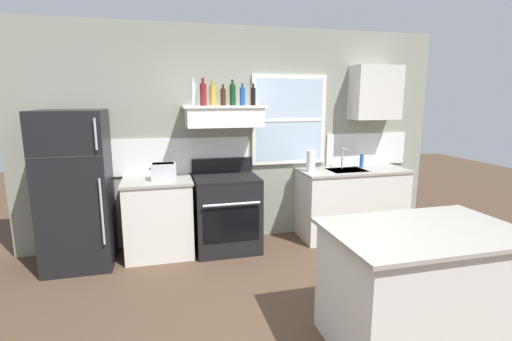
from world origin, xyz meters
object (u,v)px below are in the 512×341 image
bottle_red_label_wine (203,94)px  bottle_brown_stout (223,97)px  toaster (163,171)px  kitchen_island (420,287)px  paper_towel_roll (311,161)px  bottle_champagne_gold_foil (213,95)px  bottle_balsamic_dark (253,96)px  bottle_blue_liqueur (243,96)px  dish_soap_bottle (362,161)px  bottle_clear_tall (193,94)px  stove_range (227,212)px  bottle_dark_green_wine (233,95)px  refrigerator (76,190)px

bottle_red_label_wine → bottle_brown_stout: (0.24, 0.06, -0.03)m
toaster → kitchen_island: bearing=-50.2°
bottle_red_label_wine → paper_towel_roll: (1.34, -0.00, -0.83)m
toaster → bottle_champagne_gold_foil: bottle_champagne_gold_foil is taller
bottle_brown_stout → bottle_balsamic_dark: bearing=-9.9°
bottle_blue_liqueur → dish_soap_bottle: bearing=2.3°
bottle_clear_tall → bottle_balsamic_dark: (0.69, -0.10, -0.03)m
stove_range → bottle_dark_green_wine: 1.42m
refrigerator → paper_towel_roll: size_ratio=6.34×
toaster → paper_towel_roll: bearing=0.6°
bottle_balsamic_dark → paper_towel_roll: bottle_balsamic_dark is taller
bottle_red_label_wine → bottle_balsamic_dark: bearing=-0.0°
bottle_champagne_gold_foil → paper_towel_roll: bottle_champagne_gold_foil is taller
toaster → paper_towel_roll: size_ratio=1.10×
bottle_dark_green_wine → refrigerator: bearing=-174.4°
bottle_red_label_wine → bottle_dark_green_wine: bottle_red_label_wine is taller
bottle_dark_green_wine → bottle_red_label_wine: bearing=-163.1°
stove_range → bottle_red_label_wine: size_ratio=3.50×
bottle_red_label_wine → dish_soap_bottle: bottle_red_label_wine is taller
bottle_blue_liqueur → paper_towel_roll: 1.19m
bottle_brown_stout → toaster: bearing=-173.4°
stove_range → bottle_clear_tall: (-0.34, 0.14, 1.41)m
toaster → bottle_dark_green_wine: bearing=9.0°
dish_soap_bottle → kitchen_island: bearing=-109.4°
bottle_balsamic_dark → kitchen_island: (0.73, -2.19, -1.40)m
bottle_dark_green_wine → paper_towel_roll: size_ratio=1.11×
stove_range → bottle_red_label_wine: (-0.24, 0.04, 1.41)m
refrigerator → paper_towel_roll: refrigerator is taller
paper_towel_roll → dish_soap_bottle: size_ratio=1.50×
bottle_clear_tall → refrigerator: bearing=-172.9°
bottle_brown_stout → bottle_balsamic_dark: size_ratio=0.95×
bottle_clear_tall → bottle_brown_stout: bearing=-6.1°
stove_range → bottle_blue_liqueur: 1.41m
refrigerator → bottle_balsamic_dark: bearing=1.9°
toaster → paper_towel_roll: 1.82m
kitchen_island → paper_towel_roll: bearing=89.4°
bottle_red_label_wine → paper_towel_roll: bottle_red_label_wine is taller
bottle_clear_tall → bottle_balsamic_dark: 0.70m
stove_range → bottle_brown_stout: bottle_brown_stout is taller
bottle_champagne_gold_foil → bottle_balsamic_dark: (0.46, -0.10, -0.01)m
bottle_balsamic_dark → paper_towel_roll: size_ratio=0.95×
refrigerator → bottle_champagne_gold_foil: (1.53, 0.17, 1.01)m
bottle_champagne_gold_foil → kitchen_island: (1.19, -2.29, -1.41)m
bottle_dark_green_wine → bottle_balsamic_dark: (0.23, -0.11, -0.02)m
bottle_champagne_gold_foil → dish_soap_bottle: bottle_champagne_gold_foil is taller
refrigerator → bottle_brown_stout: bearing=4.4°
refrigerator → bottle_balsamic_dark: bottle_balsamic_dark is taller
bottle_champagne_gold_foil → kitchen_island: size_ratio=0.21×
refrigerator → kitchen_island: size_ratio=1.22×
bottle_champagne_gold_foil → dish_soap_bottle: (2.00, -0.01, -0.87)m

